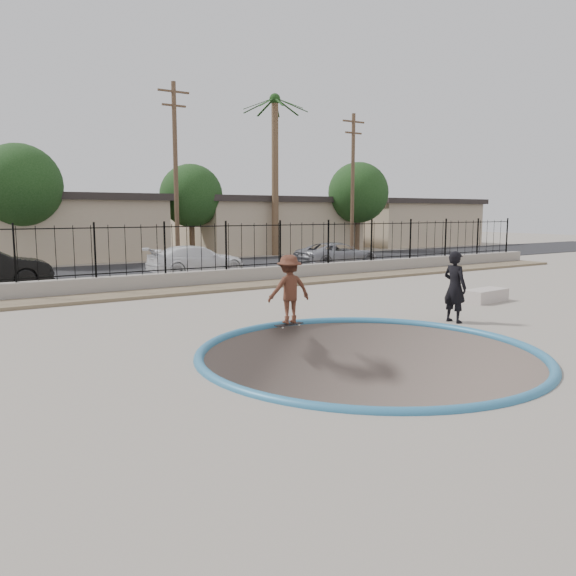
% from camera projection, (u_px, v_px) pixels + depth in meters
% --- Properties ---
extents(ground, '(120.00, 120.00, 2.20)m').
position_uv_depth(ground, '(151.00, 312.00, 22.30)').
color(ground, gray).
rests_on(ground, ground).
extents(bowl_pit, '(6.84, 6.84, 1.80)m').
position_uv_depth(bowl_pit, '(369.00, 353.00, 11.35)').
color(bowl_pit, '#53483F').
rests_on(bowl_pit, ground).
extents(coping_ring, '(7.04, 7.04, 0.20)m').
position_uv_depth(coping_ring, '(369.00, 353.00, 11.35)').
color(coping_ring, teal).
rests_on(coping_ring, ground).
extents(rock_strip, '(42.00, 1.60, 0.11)m').
position_uv_depth(rock_strip, '(177.00, 291.00, 19.82)').
color(rock_strip, '#867458').
rests_on(rock_strip, ground).
extents(retaining_wall, '(42.00, 0.45, 0.60)m').
position_uv_depth(retaining_wall, '(166.00, 281.00, 20.70)').
color(retaining_wall, gray).
rests_on(retaining_wall, ground).
extents(fence, '(40.00, 0.04, 1.80)m').
position_uv_depth(fence, '(165.00, 249.00, 20.54)').
color(fence, black).
rests_on(fence, retaining_wall).
extents(street, '(90.00, 8.00, 0.04)m').
position_uv_depth(street, '(114.00, 272.00, 26.30)').
color(street, black).
rests_on(street, ground).
extents(house_center, '(10.60, 8.60, 3.90)m').
position_uv_depth(house_center, '(68.00, 226.00, 33.93)').
color(house_center, tan).
rests_on(house_center, ground).
extents(house_east, '(12.60, 8.60, 3.90)m').
position_uv_depth(house_east, '(266.00, 224.00, 41.49)').
color(house_east, tan).
rests_on(house_east, ground).
extents(house_east_far, '(11.60, 8.60, 3.90)m').
position_uv_depth(house_east_far, '(404.00, 222.00, 49.06)').
color(house_east_far, tan).
rests_on(house_east_far, ground).
extents(palm_right, '(2.30, 2.30, 10.30)m').
position_uv_depth(palm_right, '(275.00, 141.00, 35.95)').
color(palm_right, brown).
rests_on(palm_right, ground).
extents(utility_pole_mid, '(1.70, 0.24, 9.50)m').
position_uv_depth(utility_pole_mid, '(176.00, 171.00, 29.46)').
color(utility_pole_mid, '#473323').
rests_on(utility_pole_mid, ground).
extents(utility_pole_right, '(1.70, 0.24, 9.00)m').
position_uv_depth(utility_pole_right, '(353.00, 183.00, 35.97)').
color(utility_pole_right, '#473323').
rests_on(utility_pole_right, ground).
extents(street_tree_left, '(4.32, 4.32, 6.36)m').
position_uv_depth(street_tree_left, '(19.00, 186.00, 29.10)').
color(street_tree_left, '#473323').
rests_on(street_tree_left, ground).
extents(street_tree_mid, '(3.96, 3.96, 5.83)m').
position_uv_depth(street_tree_mid, '(191.00, 196.00, 35.38)').
color(street_tree_mid, '#473323').
rests_on(street_tree_mid, ground).
extents(street_tree_right, '(4.32, 4.32, 6.36)m').
position_uv_depth(street_tree_right, '(358.00, 193.00, 40.16)').
color(street_tree_right, '#473323').
rests_on(street_tree_right, ground).
extents(skater, '(1.18, 0.78, 1.70)m').
position_uv_depth(skater, '(289.00, 293.00, 13.89)').
color(skater, brown).
rests_on(skater, ground).
extents(skateboard, '(0.80, 0.27, 0.07)m').
position_uv_depth(skateboard, '(289.00, 324.00, 14.00)').
color(skateboard, black).
rests_on(skateboard, ground).
extents(videographer, '(0.46, 0.69, 1.85)m').
position_uv_depth(videographer, '(455.00, 287.00, 14.45)').
color(videographer, black).
rests_on(videographer, ground).
extents(concrete_ledge, '(1.66, 0.86, 0.40)m').
position_uv_depth(concrete_ledge, '(485.00, 295.00, 17.87)').
color(concrete_ledge, '#B5A8A0').
rests_on(concrete_ledge, ground).
extents(car_c, '(4.52, 1.89, 1.30)m').
position_uv_depth(car_c, '(197.00, 260.00, 25.25)').
color(car_c, white).
rests_on(car_c, street).
extents(car_d, '(4.58, 2.25, 1.25)m').
position_uv_depth(car_d, '(337.00, 255.00, 28.86)').
color(car_d, gray).
rests_on(car_d, street).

